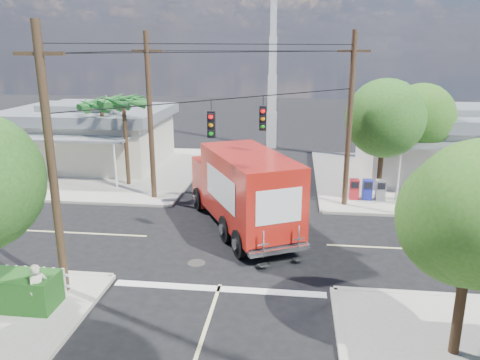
# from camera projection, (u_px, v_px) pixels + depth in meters

# --- Properties ---
(ground) EXTENTS (120.00, 120.00, 0.00)m
(ground) POSITION_uv_depth(u_px,v_px,m) (235.00, 240.00, 20.53)
(ground) COLOR black
(ground) RESTS_ON ground
(sidewalk_ne) EXTENTS (14.12, 14.12, 0.14)m
(sidewalk_ne) POSITION_uv_depth(u_px,v_px,m) (427.00, 180.00, 29.66)
(sidewalk_ne) COLOR #9B968C
(sidewalk_ne) RESTS_ON ground
(sidewalk_nw) EXTENTS (14.12, 14.12, 0.14)m
(sidewalk_nw) POSITION_uv_depth(u_px,v_px,m) (99.00, 169.00, 32.15)
(sidewalk_nw) COLOR #9B968C
(sidewalk_nw) RESTS_ON ground
(road_markings) EXTENTS (32.00, 32.00, 0.01)m
(road_markings) POSITION_uv_depth(u_px,v_px,m) (230.00, 255.00, 19.13)
(road_markings) COLOR beige
(road_markings) RESTS_ON ground
(building_ne) EXTENTS (11.80, 10.20, 4.50)m
(building_ne) POSITION_uv_depth(u_px,v_px,m) (452.00, 142.00, 29.89)
(building_ne) COLOR beige
(building_ne) RESTS_ON sidewalk_ne
(building_nw) EXTENTS (10.80, 10.20, 4.30)m
(building_nw) POSITION_uv_depth(u_px,v_px,m) (90.00, 134.00, 33.20)
(building_nw) COLOR beige
(building_nw) RESTS_ON sidewalk_nw
(radio_tower) EXTENTS (0.80, 0.80, 17.00)m
(radio_tower) POSITION_uv_depth(u_px,v_px,m) (272.00, 79.00, 38.03)
(radio_tower) COLOR silver
(radio_tower) RESTS_ON ground
(tree_ne_front) EXTENTS (4.21, 4.14, 6.66)m
(tree_ne_front) POSITION_uv_depth(u_px,v_px,m) (385.00, 114.00, 24.85)
(tree_ne_front) COLOR #422D1C
(tree_ne_front) RESTS_ON sidewalk_ne
(tree_ne_back) EXTENTS (3.77, 3.66, 5.82)m
(tree_ne_back) POSITION_uv_depth(u_px,v_px,m) (424.00, 119.00, 26.81)
(tree_ne_back) COLOR #422D1C
(tree_ne_back) RESTS_ON sidewalk_ne
(tree_se) EXTENTS (3.67, 3.54, 5.62)m
(tree_se) POSITION_uv_depth(u_px,v_px,m) (473.00, 219.00, 11.71)
(tree_se) COLOR #422D1C
(tree_se) RESTS_ON sidewalk_se
(palm_nw_front) EXTENTS (3.01, 3.08, 5.59)m
(palm_nw_front) POSITION_uv_depth(u_px,v_px,m) (123.00, 103.00, 27.17)
(palm_nw_front) COLOR #422D1C
(palm_nw_front) RESTS_ON sidewalk_nw
(palm_nw_back) EXTENTS (3.01, 3.08, 5.19)m
(palm_nw_back) POSITION_uv_depth(u_px,v_px,m) (101.00, 106.00, 28.94)
(palm_nw_back) COLOR #422D1C
(palm_nw_back) RESTS_ON sidewalk_nw
(utility_poles) EXTENTS (12.00, 10.68, 9.00)m
(utility_poles) POSITION_uv_depth(u_px,v_px,m) (204.00, 128.00, 20.97)
(utility_poles) COLOR #473321
(utility_poles) RESTS_ON ground
(vending_boxes) EXTENTS (1.90, 0.50, 1.10)m
(vending_boxes) POSITION_uv_depth(u_px,v_px,m) (367.00, 190.00, 25.52)
(vending_boxes) COLOR red
(vending_boxes) RESTS_ON sidewalk_ne
(delivery_truck) EXTENTS (6.15, 8.80, 3.73)m
(delivery_truck) POSITION_uv_depth(u_px,v_px,m) (243.00, 190.00, 21.42)
(delivery_truck) COLOR black
(delivery_truck) RESTS_ON ground
(pedestrian) EXTENTS (0.67, 0.73, 1.67)m
(pedestrian) POSITION_uv_depth(u_px,v_px,m) (39.00, 290.00, 14.42)
(pedestrian) COLOR beige
(pedestrian) RESTS_ON sidewalk_sw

